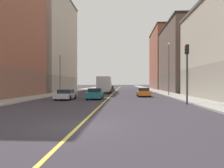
# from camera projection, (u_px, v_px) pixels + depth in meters

# --- Properties ---
(ground_plane) EXTENTS (400.00, 400.00, 0.00)m
(ground_plane) POSITION_uv_depth(u_px,v_px,m) (79.00, 126.00, 10.02)
(ground_plane) COLOR #353039
(ground_plane) RESTS_ON ground
(sidewalk_left) EXTENTS (3.05, 168.00, 0.15)m
(sidewalk_left) POSITION_uv_depth(u_px,v_px,m) (153.00, 90.00, 58.38)
(sidewalk_left) COLOR #9E9B93
(sidewalk_left) RESTS_ON ground
(sidewalk_right) EXTENTS (3.05, 168.00, 0.15)m
(sidewalk_right) POSITION_uv_depth(u_px,v_px,m) (81.00, 90.00, 59.50)
(sidewalk_right) COLOR #9E9B93
(sidewalk_right) RESTS_ON ground
(lane_center_stripe) EXTENTS (0.16, 154.00, 0.01)m
(lane_center_stripe) POSITION_uv_depth(u_px,v_px,m) (116.00, 90.00, 58.94)
(lane_center_stripe) COLOR #E5D14C
(lane_center_stripe) RESTS_ON ground
(building_left_mid) EXTENTS (11.36, 19.12, 15.19)m
(building_left_mid) POSITION_uv_depth(u_px,v_px,m) (190.00, 58.00, 48.15)
(building_left_mid) COLOR brown
(building_left_mid) RESTS_ON ground
(building_left_far) EXTENTS (11.36, 19.90, 19.13)m
(building_left_far) POSITION_uv_depth(u_px,v_px,m) (170.00, 60.00, 69.34)
(building_left_far) COLOR brown
(building_left_far) RESTS_ON ground
(building_right_midblock) EXTENTS (11.36, 22.29, 23.13)m
(building_right_midblock) POSITION_uv_depth(u_px,v_px,m) (45.00, 43.00, 51.52)
(building_right_midblock) COLOR #9D9688
(building_right_midblock) RESTS_ON ground
(traffic_light_left_near) EXTENTS (0.40, 0.32, 5.64)m
(traffic_light_left_near) POSITION_uv_depth(u_px,v_px,m) (187.00, 65.00, 20.15)
(traffic_light_left_near) COLOR #2D2D2D
(traffic_light_left_near) RESTS_ON ground
(street_lamp_left_near) EXTENTS (0.36, 0.36, 8.14)m
(street_lamp_left_near) POSITION_uv_depth(u_px,v_px,m) (169.00, 64.00, 33.14)
(street_lamp_left_near) COLOR #4C4C51
(street_lamp_left_near) RESTS_ON ground
(street_lamp_right_near) EXTENTS (0.36, 0.36, 6.90)m
(street_lamp_right_near) POSITION_uv_depth(u_px,v_px,m) (60.00, 70.00, 37.29)
(street_lamp_right_near) COLOR #4C4C51
(street_lamp_right_near) RESTS_ON ground
(car_teal) EXTENTS (1.84, 4.15, 1.36)m
(car_teal) POSITION_uv_depth(u_px,v_px,m) (95.00, 94.00, 26.64)
(car_teal) COLOR #196670
(car_teal) RESTS_ON ground
(car_green) EXTENTS (1.94, 4.35, 1.27)m
(car_green) POSITION_uv_depth(u_px,v_px,m) (110.00, 88.00, 54.44)
(car_green) COLOR #1E6B38
(car_green) RESTS_ON ground
(car_orange) EXTENTS (1.87, 4.08, 1.30)m
(car_orange) POSITION_uv_depth(u_px,v_px,m) (143.00, 92.00, 31.67)
(car_orange) COLOR orange
(car_orange) RESTS_ON ground
(car_silver) EXTENTS (1.95, 4.00, 1.23)m
(car_silver) POSITION_uv_depth(u_px,v_px,m) (66.00, 95.00, 25.81)
(car_silver) COLOR silver
(car_silver) RESTS_ON ground
(box_truck) EXTENTS (2.52, 6.62, 3.21)m
(box_truck) POSITION_uv_depth(u_px,v_px,m) (104.00, 85.00, 41.37)
(box_truck) COLOR beige
(box_truck) RESTS_ON ground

